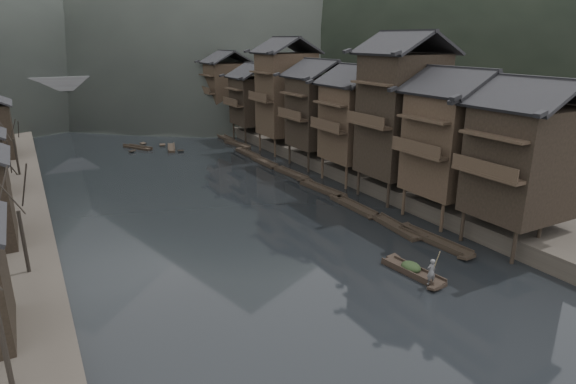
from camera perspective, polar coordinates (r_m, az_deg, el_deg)
water at (r=37.86m, az=-1.47°, el=-6.94°), size 300.00×300.00×0.00m
right_bank at (r=88.20m, az=6.86°, el=7.91°), size 40.00×200.00×1.80m
stilt_houses at (r=59.90m, az=4.94°, el=11.10°), size 9.00×67.60×16.78m
bare_trees at (r=37.96m, az=-29.66°, el=0.48°), size 3.69×42.89×7.38m
moored_sampans at (r=63.05m, az=-2.07°, el=3.42°), size 3.15×66.95×0.47m
midriver_boats at (r=82.34m, az=-15.39°, el=6.21°), size 10.61×28.46×0.45m
stone_bridge at (r=104.34m, az=-20.36°, el=10.81°), size 40.00×6.00×9.00m
hero_sampan at (r=35.30m, az=14.57°, el=-9.12°), size 1.73×5.52×0.44m
cargo_heap at (r=35.22m, az=14.41°, el=-8.09°), size 1.20×1.57×0.72m
boatman at (r=33.47m, az=16.66°, el=-8.66°), size 0.72×0.53×1.83m
bamboo_pole at (r=32.56m, az=17.31°, el=-4.47°), size 1.08×1.73×3.37m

